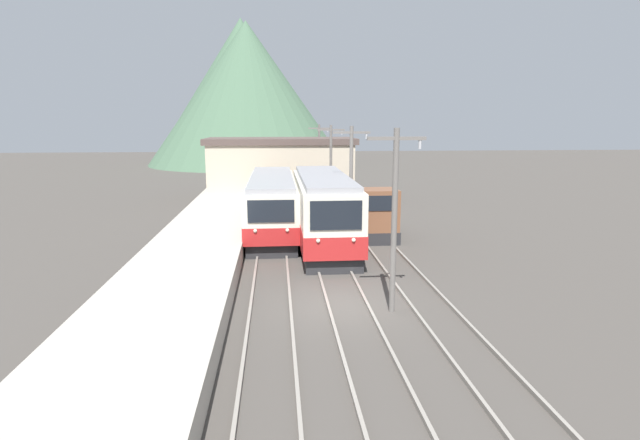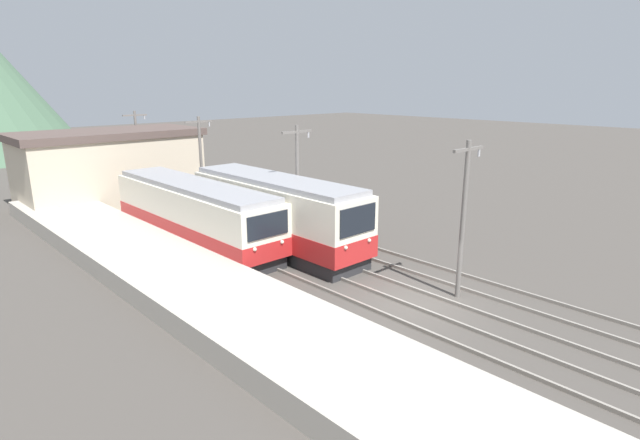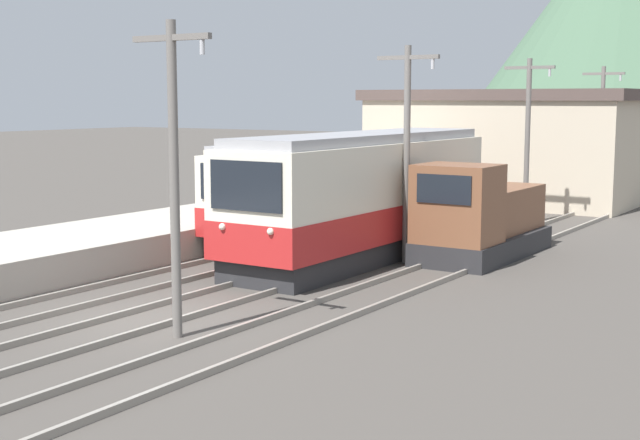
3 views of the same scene
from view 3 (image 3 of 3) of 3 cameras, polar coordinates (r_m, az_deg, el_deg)
The scene contains 13 objects.
ground_plane at distance 20.46m, azimuth -11.21°, elevation -6.21°, with size 200.00×200.00×0.00m, color #47423D.
track_left at distance 22.30m, azimuth -16.01°, elevation -5.02°, with size 1.54×60.00×0.14m.
track_center at distance 20.30m, azimuth -10.81°, elevation -6.10°, with size 1.54×60.00×0.14m.
track_right at distance 18.40m, azimuth -4.01°, elevation -7.43°, with size 1.54×60.00×0.14m.
commuter_train_left at distance 31.82m, azimuth 1.65°, elevation 1.85°, with size 2.84×13.13×3.46m.
commuter_train_center at distance 27.34m, azimuth 2.75°, elevation 1.23°, with size 2.84×11.72×3.86m.
shunting_locomotive at distance 27.86m, azimuth 10.18°, elevation 0.05°, with size 2.40×5.87×3.00m.
catenary_mast_near at distance 18.19m, azimuth -9.31°, elevation 3.39°, with size 2.00×0.20×6.44m.
catenary_mast_mid at distance 26.46m, azimuth 5.59°, elevation 4.79°, with size 2.00×0.20×6.44m.
catenary_mast_far at distance 35.66m, azimuth 13.15°, elevation 5.38°, with size 2.00×0.20×6.44m.
catenary_mast_distant at distance 45.22m, azimuth 17.57°, elevation 5.68°, with size 2.00×0.20×6.44m.
station_building at distance 43.20m, azimuth 11.66°, elevation 4.67°, with size 12.60×6.30×5.31m.
mountain_backdrop at distance 83.47m, azimuth 18.88°, elevation 11.76°, with size 31.59×32.98×23.05m.
Camera 3 is at (13.98, -14.12, 4.88)m, focal length 50.00 mm.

